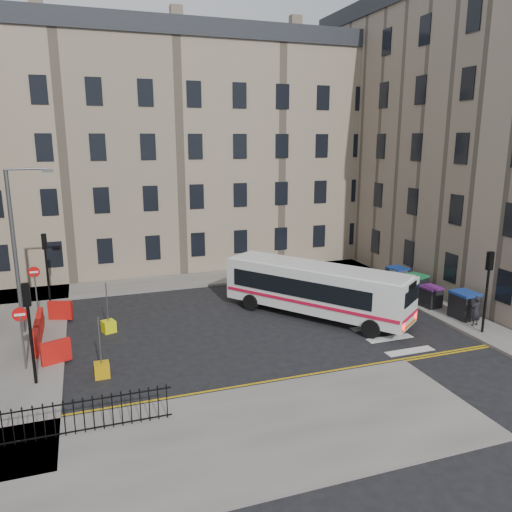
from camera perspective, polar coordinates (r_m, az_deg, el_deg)
ground at (r=27.43m, az=2.84°, el=-7.08°), size 120.00×120.00×0.00m
pavement_north at (r=33.98m, az=-12.13°, el=-3.18°), size 36.00×3.20×0.15m
pavement_east at (r=34.82m, az=14.23°, el=-2.89°), size 2.40×26.00×0.15m
pavement_sw at (r=16.98m, az=-7.22°, el=-20.76°), size 20.00×6.00×0.15m
terrace_north at (r=39.43m, az=-15.51°, el=11.50°), size 38.30×10.80×17.20m
corner_east at (r=40.65m, az=26.39°, el=12.07°), size 17.80×24.30×19.20m
traffic_light_east at (r=26.73m, az=24.98°, el=-2.45°), size 0.28×0.22×4.10m
traffic_light_nw at (r=31.14m, az=-22.89°, el=-0.14°), size 0.28×0.22×4.10m
traffic_light_sw at (r=21.05m, az=-24.52°, el=-6.46°), size 0.28×0.22×4.10m
streetlamp at (r=26.56m, az=-25.87°, el=0.63°), size 0.50×0.22×8.14m
no_entry_north at (r=29.43m, az=-23.94°, el=-2.58°), size 0.60×0.08×3.00m
no_entry_south at (r=22.78m, az=-25.27°, el=-7.19°), size 0.60×0.08×3.00m
roadworks_barriers at (r=26.00m, az=-22.85°, el=-7.81°), size 1.66×6.26×1.00m
iron_railings at (r=18.01m, az=-22.55°, el=-17.08°), size 7.80×0.04×1.20m
bus at (r=27.31m, az=6.83°, el=-3.64°), size 8.08×9.72×2.83m
wheelie_bin_a at (r=29.00m, az=22.68°, el=-5.17°), size 1.22×1.38×1.44m
wheelie_bin_b at (r=30.23m, az=19.31°, el=-4.38°), size 1.06×1.18×1.20m
wheelie_bin_c at (r=32.04m, az=17.80°, el=-3.18°), size 1.38×1.47×1.31m
wheelie_bin_d at (r=33.02m, az=15.93°, el=-2.62°), size 1.27×1.37×1.25m
wheelie_bin_e at (r=33.37m, az=15.82°, el=-2.36°), size 1.24×1.37×1.34m
pedestrian at (r=28.04m, az=23.80°, el=-5.75°), size 0.64×0.48×1.58m
bollard_yellow at (r=26.47m, az=-16.48°, el=-7.73°), size 0.76×0.76×0.60m
bollard_chevron at (r=21.89m, az=-17.20°, el=-12.34°), size 0.61×0.61×0.60m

